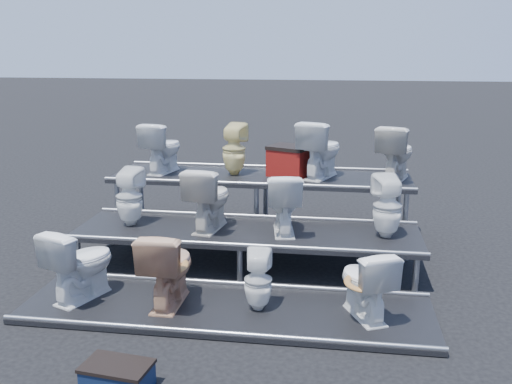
# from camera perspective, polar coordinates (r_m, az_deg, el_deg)

# --- Properties ---
(ground) EXTENTS (80.00, 80.00, 0.00)m
(ground) POSITION_cam_1_polar(r_m,az_deg,el_deg) (7.16, -0.94, -7.34)
(ground) COLOR black
(ground) RESTS_ON ground
(tier_front) EXTENTS (4.20, 1.20, 0.06)m
(tier_front) POSITION_cam_1_polar(r_m,az_deg,el_deg) (5.98, -3.01, -11.64)
(tier_front) COLOR black
(tier_front) RESTS_ON ground
(tier_mid) EXTENTS (4.20, 1.20, 0.46)m
(tier_mid) POSITION_cam_1_polar(r_m,az_deg,el_deg) (7.07, -0.94, -5.61)
(tier_mid) COLOR black
(tier_mid) RESTS_ON ground
(tier_back) EXTENTS (4.20, 1.20, 0.86)m
(tier_back) POSITION_cam_1_polar(r_m,az_deg,el_deg) (8.24, 0.52, -1.24)
(tier_back) COLOR black
(tier_back) RESTS_ON ground
(toilet_0) EXTENTS (0.69, 0.88, 0.78)m
(toilet_0) POSITION_cam_1_polar(r_m,az_deg,el_deg) (6.28, -17.14, -6.77)
(toilet_0) COLOR white
(toilet_0) RESTS_ON tier_front
(toilet_1) EXTENTS (0.46, 0.79, 0.80)m
(toilet_1) POSITION_cam_1_polar(r_m,az_deg,el_deg) (5.94, -8.80, -7.39)
(toilet_1) COLOR tan
(toilet_1) RESTS_ON tier_front
(toilet_2) EXTENTS (0.29, 0.30, 0.62)m
(toilet_2) POSITION_cam_1_polar(r_m,az_deg,el_deg) (5.78, 0.21, -8.82)
(toilet_2) COLOR white
(toilet_2) RESTS_ON tier_front
(toilet_3) EXTENTS (0.66, 0.81, 0.72)m
(toilet_3) POSITION_cam_1_polar(r_m,az_deg,el_deg) (5.72, 10.87, -8.85)
(toilet_3) COLOR white
(toilet_3) RESTS_ON tier_front
(toilet_4) EXTENTS (0.37, 0.38, 0.73)m
(toilet_4) POSITION_cam_1_polar(r_m,az_deg,el_deg) (7.28, -12.55, -0.48)
(toilet_4) COLOR white
(toilet_4) RESTS_ON tier_mid
(toilet_5) EXTENTS (0.54, 0.82, 0.78)m
(toilet_5) POSITION_cam_1_polar(r_m,az_deg,el_deg) (6.98, -4.74, -0.59)
(toilet_5) COLOR beige
(toilet_5) RESTS_ON tier_mid
(toilet_6) EXTENTS (0.52, 0.78, 0.74)m
(toilet_6) POSITION_cam_1_polar(r_m,az_deg,el_deg) (6.84, 2.78, -1.06)
(toilet_6) COLOR white
(toilet_6) RESTS_ON tier_mid
(toilet_7) EXTENTS (0.43, 0.43, 0.75)m
(toilet_7) POSITION_cam_1_polar(r_m,az_deg,el_deg) (6.83, 13.00, -1.41)
(toilet_7) COLOR white
(toilet_7) RESTS_ON tier_mid
(toilet_8) EXTENTS (0.56, 0.79, 0.73)m
(toilet_8) POSITION_cam_1_polar(r_m,az_deg,el_deg) (8.38, -9.34, 4.42)
(toilet_8) COLOR white
(toilet_8) RESTS_ON tier_back
(toilet_9) EXTENTS (0.40, 0.41, 0.74)m
(toilet_9) POSITION_cam_1_polar(r_m,az_deg,el_deg) (8.12, -2.20, 4.30)
(toilet_9) COLOR #F1E295
(toilet_9) RESTS_ON tier_back
(toilet_10) EXTENTS (0.71, 0.90, 0.80)m
(toilet_10) POSITION_cam_1_polar(r_m,az_deg,el_deg) (7.98, 6.50, 4.28)
(toilet_10) COLOR white
(toilet_10) RESTS_ON tier_back
(toilet_11) EXTENTS (0.65, 0.84, 0.76)m
(toilet_11) POSITION_cam_1_polar(r_m,az_deg,el_deg) (8.02, 13.82, 3.85)
(toilet_11) COLOR beige
(toilet_11) RESTS_ON tier_back
(red_crate) EXTENTS (0.65, 0.59, 0.38)m
(red_crate) POSITION_cam_1_polar(r_m,az_deg,el_deg) (8.09, 3.35, 2.97)
(red_crate) COLOR maroon
(red_crate) RESTS_ON tier_back
(step_stool) EXTENTS (0.55, 0.37, 0.19)m
(step_stool) POSITION_cam_1_polar(r_m,az_deg,el_deg) (4.89, -13.68, -17.62)
(step_stool) COLOR #0F1B36
(step_stool) RESTS_ON ground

